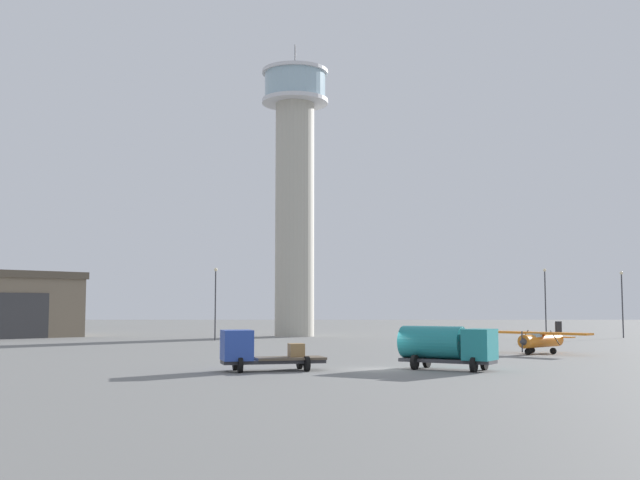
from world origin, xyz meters
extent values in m
plane|color=slate|center=(0.00, 0.00, 0.00)|extent=(400.00, 400.00, 0.00)
cylinder|color=#B2AD9E|center=(-7.97, 58.61, 17.14)|extent=(5.69, 5.69, 34.28)
cylinder|color=silver|center=(-7.97, 58.61, 34.58)|extent=(9.79, 9.79, 0.60)
cylinder|color=#99B7C6|center=(-7.97, 58.61, 36.83)|extent=(9.00, 9.00, 3.90)
cylinder|color=silver|center=(-7.97, 58.61, 39.03)|extent=(9.79, 9.79, 0.50)
cylinder|color=#38383D|center=(-7.97, 58.61, 41.28)|extent=(0.16, 0.16, 4.00)
cylinder|color=orange|center=(15.92, 17.37, 1.19)|extent=(5.18, 5.14, 1.21)
cone|color=#38383D|center=(13.59, 15.07, 1.19)|extent=(1.22, 1.22, 0.85)
cube|color=#38383D|center=(13.59, 15.07, 1.19)|extent=(0.11, 0.11, 1.85)
cube|color=orange|center=(15.71, 17.17, 1.89)|extent=(7.89, 7.97, 0.20)
cylinder|color=black|center=(14.62, 18.28, 1.49)|extent=(0.73, 0.74, 1.32)
cylinder|color=black|center=(16.81, 16.06, 1.49)|extent=(0.73, 0.74, 1.32)
cube|color=#99B7C6|center=(15.09, 16.55, 1.52)|extent=(1.44, 1.44, 0.68)
cone|color=orange|center=(18.26, 19.68, 1.29)|extent=(1.61, 1.60, 0.91)
cube|color=black|center=(18.26, 19.68, 2.07)|extent=(0.85, 0.84, 1.66)
cube|color=orange|center=(18.26, 19.68, 1.43)|extent=(2.68, 2.70, 0.10)
cylinder|color=black|center=(14.26, 15.73, 0.29)|extent=(0.53, 0.53, 0.59)
cylinder|color=black|center=(15.31, 18.28, 0.29)|extent=(0.53, 0.53, 0.59)
cylinder|color=black|center=(16.82, 16.75, 0.29)|extent=(0.53, 0.53, 0.59)
cube|color=#38383D|center=(4.40, -0.44, 0.62)|extent=(6.50, 4.92, 0.24)
cube|color=teal|center=(6.40, -1.63, 1.77)|extent=(2.75, 2.93, 2.06)
cube|color=#99B7C6|center=(7.12, -2.06, 2.18)|extent=(1.09, 1.74, 1.03)
cylinder|color=teal|center=(3.50, 0.10, 1.85)|extent=(4.87, 4.13, 2.21)
cylinder|color=black|center=(6.88, -0.70, 0.50)|extent=(0.75, 1.00, 1.00)
cylinder|color=black|center=(5.80, -2.50, 0.50)|extent=(0.75, 1.00, 1.00)
cylinder|color=black|center=(3.28, 1.46, 0.50)|extent=(0.75, 1.00, 1.00)
cylinder|color=black|center=(2.20, -0.34, 0.50)|extent=(0.75, 1.00, 1.00)
cube|color=#38383D|center=(-7.39, -1.23, 0.62)|extent=(7.12, 3.56, 0.24)
cube|color=#2847A8|center=(-9.78, -1.88, 1.74)|extent=(2.46, 2.71, 1.99)
cube|color=#99B7C6|center=(-10.65, -2.11, 2.14)|extent=(0.58, 1.90, 1.00)
cube|color=brown|center=(-6.31, -0.94, 0.82)|extent=(5.09, 3.42, 0.16)
cube|color=#997547|center=(-5.86, -0.82, 1.35)|extent=(1.22, 1.22, 0.90)
cylinder|color=black|center=(-9.44, -2.85, 0.50)|extent=(0.53, 1.04, 1.00)
cylinder|color=black|center=(-9.98, -0.87, 0.50)|extent=(0.53, 1.04, 1.00)
cylinder|color=black|center=(-5.13, -1.69, 0.50)|extent=(0.53, 1.04, 1.00)
cylinder|color=black|center=(-5.66, 0.30, 0.50)|extent=(0.53, 1.04, 1.00)
cylinder|color=#38383D|center=(27.16, 54.12, 4.57)|extent=(0.18, 0.18, 9.15)
sphere|color=#F9E5B2|center=(27.16, 54.12, 9.37)|extent=(0.44, 0.44, 0.44)
cylinder|color=#38383D|center=(-17.61, 45.08, 4.39)|extent=(0.18, 0.18, 8.78)
sphere|color=#F9E5B2|center=(-17.61, 45.08, 9.00)|extent=(0.44, 0.44, 0.44)
cylinder|color=#38383D|center=(37.38, 52.88, 4.34)|extent=(0.18, 0.18, 8.69)
sphere|color=#F9E5B2|center=(37.38, 52.88, 8.91)|extent=(0.44, 0.44, 0.44)
camera|label=1|loc=(-4.26, -53.27, 4.29)|focal=43.21mm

